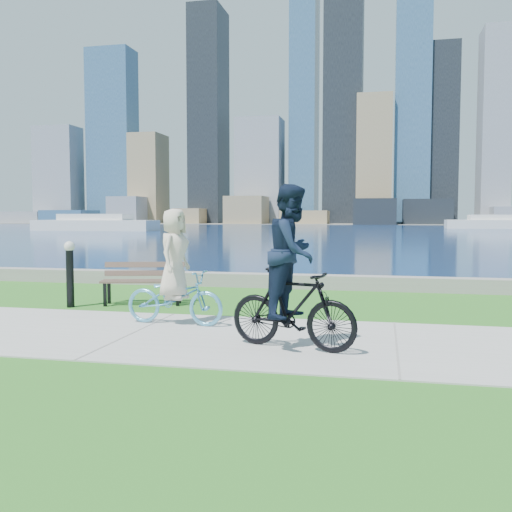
{
  "coord_description": "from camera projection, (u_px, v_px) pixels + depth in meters",
  "views": [
    {
      "loc": [
        3.79,
        -8.18,
        1.84
      ],
      "look_at": [
        1.49,
        2.13,
        1.1
      ],
      "focal_mm": 40.0,
      "sensor_mm": 36.0,
      "label": 1
    }
  ],
  "objects": [
    {
      "name": "concrete_path",
      "position": [
        134.0,
        333.0,
        8.92
      ],
      "size": [
        80.0,
        3.5,
        0.02
      ],
      "primitive_type": "cube",
      "color": "#9C9B97",
      "rests_on": "ground"
    },
    {
      "name": "ferry_near",
      "position": [
        95.0,
        224.0,
        72.23
      ],
      "size": [
        15.69,
        4.48,
        2.13
      ],
      "color": "silver",
      "rests_on": "ground"
    },
    {
      "name": "far_shore",
      "position": [
        367.0,
        224.0,
        135.48
      ],
      "size": [
        320.0,
        30.0,
        0.12
      ],
      "primitive_type": "cube",
      "color": "slate",
      "rests_on": "ground"
    },
    {
      "name": "city_skyline",
      "position": [
        369.0,
        130.0,
        132.98
      ],
      "size": [
        178.97,
        23.56,
        76.0
      ],
      "color": "slate",
      "rests_on": "ground"
    },
    {
      "name": "ground",
      "position": [
        134.0,
        334.0,
        8.92
      ],
      "size": [
        320.0,
        320.0,
        0.0
      ],
      "primitive_type": "plane",
      "color": "#215F19",
      "rests_on": "ground"
    },
    {
      "name": "cyclist_woman",
      "position": [
        174.0,
        282.0,
        9.56
      ],
      "size": [
        0.75,
        1.78,
        1.95
      ],
      "rotation": [
        0.0,
        0.0,
        1.49
      ],
      "color": "#57AAD3",
      "rests_on": "ground"
    },
    {
      "name": "bollard_lamp",
      "position": [
        70.0,
        269.0,
        11.48
      ],
      "size": [
        0.22,
        0.22,
        1.34
      ],
      "color": "black",
      "rests_on": "ground"
    },
    {
      "name": "seawall",
      "position": [
        234.0,
        280.0,
        14.94
      ],
      "size": [
        90.0,
        0.5,
        0.35
      ],
      "primitive_type": "cube",
      "color": "gray",
      "rests_on": "ground"
    },
    {
      "name": "ferry_far",
      "position": [
        500.0,
        223.0,
        84.01
      ],
      "size": [
        15.26,
        4.36,
        2.07
      ],
      "color": "silver",
      "rests_on": "ground"
    },
    {
      "name": "park_bench",
      "position": [
        143.0,
        279.0,
        11.91
      ],
      "size": [
        1.78,
        0.99,
        0.87
      ],
      "rotation": [
        0.0,
        0.0,
        0.25
      ],
      "color": "black",
      "rests_on": "ground"
    },
    {
      "name": "cyclist_man",
      "position": [
        293.0,
        280.0,
        7.76
      ],
      "size": [
        0.99,
        1.92,
        2.25
      ],
      "rotation": [
        0.0,
        0.0,
        1.31
      ],
      "color": "black",
      "rests_on": "ground"
    },
    {
      "name": "bay_water",
      "position": [
        355.0,
        229.0,
        79.02
      ],
      "size": [
        320.0,
        131.0,
        0.01
      ],
      "primitive_type": "cube",
      "color": "#0C254F",
      "rests_on": "ground"
    }
  ]
}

